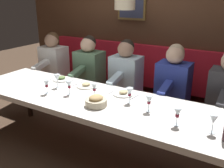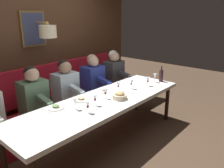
# 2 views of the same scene
# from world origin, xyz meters

# --- Properties ---
(ground_plane) EXTENTS (12.00, 12.00, 0.00)m
(ground_plane) POSITION_xyz_m (0.00, 0.00, 0.00)
(ground_plane) COLOR #4C3828
(dining_table) EXTENTS (0.90, 3.01, 0.74)m
(dining_table) POSITION_xyz_m (0.00, 0.00, 0.68)
(dining_table) COLOR white
(dining_table) RESTS_ON ground_plane
(banquette_bench) EXTENTS (0.52, 3.21, 0.45)m
(banquette_bench) POSITION_xyz_m (0.89, 0.00, 0.23)
(banquette_bench) COLOR red
(banquette_bench) RESTS_ON ground_plane
(back_wall_panel) EXTENTS (0.59, 4.41, 2.90)m
(back_wall_panel) POSITION_xyz_m (1.46, 0.00, 1.36)
(back_wall_panel) COLOR #422819
(back_wall_panel) RESTS_ON ground_plane
(diner_nearest) EXTENTS (0.60, 0.40, 0.79)m
(diner_nearest) POSITION_xyz_m (0.88, -1.28, 0.82)
(diner_nearest) COLOR #3D3D42
(diner_nearest) RESTS_ON banquette_bench
(diner_near) EXTENTS (0.60, 0.40, 0.79)m
(diner_near) POSITION_xyz_m (0.88, -0.65, 0.82)
(diner_near) COLOR #283893
(diner_near) RESTS_ON banquette_bench
(diner_middle) EXTENTS (0.60, 0.40, 0.79)m
(diner_middle) POSITION_xyz_m (0.88, 0.01, 0.82)
(diner_middle) COLOR silver
(diner_middle) RESTS_ON banquette_bench
(diner_far) EXTENTS (0.60, 0.40, 0.79)m
(diner_far) POSITION_xyz_m (0.88, 0.63, 0.82)
(diner_far) COLOR #567A5B
(diner_far) RESTS_ON banquette_bench
(place_setting_0) EXTENTS (0.24, 0.32, 0.05)m
(place_setting_0) POSITION_xyz_m (0.29, 0.65, 0.75)
(place_setting_0) COLOR white
(place_setting_0) RESTS_ON dining_table
(place_setting_1) EXTENTS (0.24, 0.32, 0.05)m
(place_setting_1) POSITION_xyz_m (0.25, 0.22, 0.75)
(place_setting_1) COLOR silver
(place_setting_1) RESTS_ON dining_table
(place_setting_2) EXTENTS (0.24, 0.32, 0.05)m
(place_setting_2) POSITION_xyz_m (0.25, -0.29, 0.75)
(place_setting_2) COLOR white
(place_setting_2) RESTS_ON dining_table
(wine_glass_0) EXTENTS (0.07, 0.07, 0.16)m
(wine_glass_0) POSITION_xyz_m (0.05, 0.50, 0.86)
(wine_glass_0) COLOR silver
(wine_glass_0) RESTS_ON dining_table
(wine_glass_1) EXTENTS (0.07, 0.07, 0.16)m
(wine_glass_1) POSITION_xyz_m (-0.01, -0.70, 0.86)
(wine_glass_1) COLOR silver
(wine_glass_1) RESTS_ON dining_table
(wine_glass_2) EXTENTS (0.07, 0.07, 0.16)m
(wine_glass_2) POSITION_xyz_m (-0.12, -1.30, 0.86)
(wine_glass_2) COLOR silver
(wine_glass_2) RESTS_ON dining_table
(wine_glass_3) EXTENTS (0.07, 0.07, 0.16)m
(wine_glass_3) POSITION_xyz_m (0.08, -0.45, 0.86)
(wine_glass_3) COLOR silver
(wine_glass_3) RESTS_ON dining_table
(wine_glass_4) EXTENTS (0.07, 0.07, 0.16)m
(wine_glass_4) POSITION_xyz_m (-0.14, -1.01, 0.86)
(wine_glass_4) COLOR silver
(wine_glass_4) RESTS_ON dining_table
(wine_glass_5) EXTENTS (0.07, 0.07, 0.16)m
(wine_glass_5) POSITION_xyz_m (-0.16, 0.47, 0.86)
(wine_glass_5) COLOR silver
(wine_glass_5) RESTS_ON dining_table
(wine_glass_6) EXTENTS (0.07, 0.07, 0.16)m
(wine_glass_6) POSITION_xyz_m (-0.06, 0.23, 0.86)
(wine_glass_6) COLOR silver
(wine_glass_6) RESTS_ON dining_table
(wine_glass_7) EXTENTS (0.07, 0.07, 0.16)m
(wine_glass_7) POSITION_xyz_m (0.01, -0.06, 0.86)
(wine_glass_7) COLOR silver
(wine_glass_7) RESTS_ON dining_table
(wine_bottle) EXTENTS (0.08, 0.08, 0.30)m
(wine_bottle) POSITION_xyz_m (-0.18, -1.42, 0.86)
(wine_bottle) COLOR #33191E
(wine_bottle) RESTS_ON dining_table
(bread_bowl) EXTENTS (0.22, 0.22, 0.12)m
(bread_bowl) POSITION_xyz_m (-0.16, -0.19, 0.79)
(bread_bowl) COLOR beige
(bread_bowl) RESTS_ON dining_table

